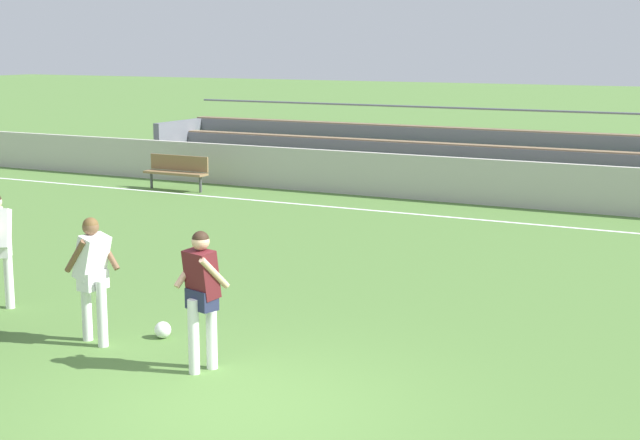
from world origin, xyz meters
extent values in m
plane|color=#517A38|center=(0.00, 0.00, 0.00)|extent=(160.00, 160.00, 0.00)
cube|color=white|center=(0.00, 11.81, 0.00)|extent=(44.00, 0.12, 0.01)
cube|color=#BCB7AD|center=(0.00, 13.78, 0.55)|extent=(48.00, 0.16, 1.09)
cube|color=#897051|center=(-0.32, 14.86, 0.37)|extent=(23.63, 0.36, 0.08)
cube|color=slate|center=(-0.32, 14.66, 0.18)|extent=(23.63, 0.04, 0.37)
cube|color=#897051|center=(-0.32, 15.61, 0.74)|extent=(23.63, 0.36, 0.08)
cube|color=slate|center=(-0.32, 15.41, 0.55)|extent=(23.63, 0.04, 0.37)
cube|color=#897051|center=(-0.32, 16.35, 1.10)|extent=(23.63, 0.36, 0.08)
cube|color=slate|center=(-0.32, 16.15, 0.92)|extent=(23.63, 0.04, 0.37)
cube|color=#897051|center=(-0.32, 17.10, 1.47)|extent=(23.63, 0.36, 0.08)
cube|color=slate|center=(-0.32, 16.90, 1.29)|extent=(23.63, 0.04, 0.37)
cube|color=slate|center=(-12.04, 15.98, 0.74)|extent=(0.20, 2.60, 1.47)
cylinder|color=slate|center=(-0.32, 17.35, 2.02)|extent=(23.63, 0.06, 0.06)
cube|color=olive|center=(-9.62, 12.26, 0.45)|extent=(1.80, 0.40, 0.06)
cube|color=olive|center=(-9.62, 12.44, 0.70)|extent=(1.80, 0.05, 0.40)
cylinder|color=#47474C|center=(-10.40, 12.26, 0.23)|extent=(0.07, 0.07, 0.45)
cylinder|color=#47474C|center=(-8.84, 12.26, 0.23)|extent=(0.07, 0.07, 0.45)
cylinder|color=white|center=(-0.96, 0.98, 0.45)|extent=(0.13, 0.13, 0.89)
cylinder|color=white|center=(-1.04, 0.73, 0.45)|extent=(0.13, 0.13, 0.89)
cube|color=#232847|center=(-1.00, 0.86, 0.87)|extent=(0.41, 0.31, 0.24)
cube|color=#56191E|center=(-1.00, 0.86, 1.17)|extent=(0.44, 0.38, 0.58)
cylinder|color=#D6A884|center=(-0.80, 0.84, 1.21)|extent=(0.19, 0.42, 0.42)
cylinder|color=#D6A884|center=(-1.19, 0.88, 1.21)|extent=(0.19, 0.42, 0.42)
sphere|color=#D6A884|center=(-1.00, 0.86, 1.56)|extent=(0.21, 0.21, 0.21)
sphere|color=black|center=(-1.00, 0.86, 1.58)|extent=(0.20, 0.20, 0.20)
cylinder|color=white|center=(-2.66, 1.04, 0.43)|extent=(0.13, 0.13, 0.86)
cylinder|color=white|center=(-3.01, 1.16, 0.43)|extent=(0.13, 0.13, 0.86)
cube|color=white|center=(-2.83, 1.10, 0.84)|extent=(0.26, 0.38, 0.24)
cube|color=white|center=(-2.83, 1.10, 1.14)|extent=(0.40, 0.42, 0.60)
cylinder|color=brown|center=(-2.93, 0.91, 1.18)|extent=(0.38, 0.12, 0.46)
cylinder|color=brown|center=(-2.73, 1.29, 1.18)|extent=(0.38, 0.12, 0.46)
sphere|color=brown|center=(-2.83, 1.10, 1.52)|extent=(0.21, 0.21, 0.21)
sphere|color=brown|center=(-2.83, 1.10, 1.54)|extent=(0.20, 0.20, 0.20)
cylinder|color=white|center=(-5.04, 1.84, 0.45)|extent=(0.13, 0.13, 0.90)
sphere|color=white|center=(-2.20, 1.68, 0.11)|extent=(0.22, 0.22, 0.22)
camera|label=1|loc=(5.23, -8.15, 3.81)|focal=54.27mm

